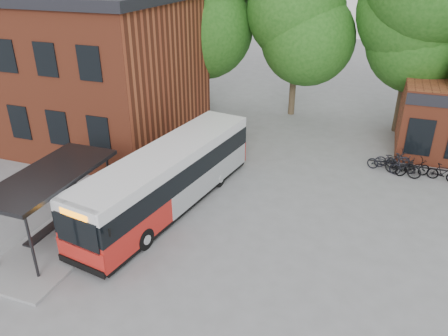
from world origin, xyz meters
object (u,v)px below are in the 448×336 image
(bus_shelter, at_px, (56,206))
(bicycle_5, at_px, (443,173))
(bicycle_1, at_px, (401,163))
(bicycle_2, at_px, (392,159))
(bicycle_4, at_px, (413,167))
(bicycle_3, at_px, (403,166))
(bicycle_0, at_px, (384,163))
(city_bus, at_px, (169,179))

(bus_shelter, distance_m, bicycle_5, 18.10)
(bicycle_1, height_order, bicycle_2, bicycle_2)
(bus_shelter, relative_size, bicycle_1, 4.48)
(bicycle_2, bearing_deg, bicycle_1, -142.96)
(bicycle_4, bearing_deg, bicycle_5, -117.57)
(bicycle_3, bearing_deg, bicycle_5, -70.63)
(bicycle_4, bearing_deg, bicycle_3, 88.62)
(bicycle_4, bearing_deg, bicycle_0, 64.28)
(bicycle_0, height_order, bicycle_4, bicycle_4)
(bus_shelter, xyz_separation_m, bicycle_3, (12.88, 10.36, -0.91))
(bicycle_0, distance_m, bicycle_3, 0.96)
(bicycle_3, bearing_deg, bicycle_4, -51.25)
(bicycle_0, bearing_deg, bicycle_1, -51.65)
(bus_shelter, xyz_separation_m, bicycle_0, (11.95, 10.60, -0.99))
(bicycle_0, xyz_separation_m, bicycle_3, (0.92, -0.24, 0.08))
(bicycle_5, bearing_deg, bicycle_0, 100.37)
(bicycle_0, height_order, bicycle_2, bicycle_2)
(bicycle_1, height_order, bicycle_5, bicycle_1)
(bicycle_5, bearing_deg, bicycle_2, 85.14)
(bicycle_5, bearing_deg, bus_shelter, 138.64)
(bus_shelter, xyz_separation_m, city_bus, (3.04, 3.68, -0.08))
(bicycle_0, xyz_separation_m, bicycle_5, (2.79, -0.14, -0.01))
(bicycle_1, relative_size, bicycle_2, 0.83)
(bus_shelter, bearing_deg, bicycle_2, 42.32)
(bus_shelter, distance_m, city_bus, 4.78)
(bicycle_3, xyz_separation_m, bicycle_4, (0.46, 0.19, -0.07))
(city_bus, bearing_deg, bicycle_1, 45.78)
(bus_shelter, distance_m, bicycle_4, 17.03)
(bus_shelter, height_order, city_bus, bus_shelter)
(bicycle_2, bearing_deg, bicycle_5, -124.86)
(city_bus, relative_size, bicycle_0, 6.17)
(bicycle_0, height_order, bicycle_3, bicycle_3)
(city_bus, relative_size, bicycle_2, 5.75)
(bicycle_0, height_order, bicycle_1, bicycle_1)
(bus_shelter, bearing_deg, bicycle_0, 41.56)
(city_bus, distance_m, bicycle_1, 12.17)
(bicycle_2, bearing_deg, bus_shelter, 115.60)
(bicycle_0, bearing_deg, bicycle_5, -76.29)
(bus_shelter, bearing_deg, bicycle_4, 38.34)
(bicycle_2, relative_size, bicycle_3, 1.04)
(city_bus, height_order, bicycle_2, city_bus)
(bicycle_2, xyz_separation_m, bicycle_3, (0.53, -0.88, 0.05))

